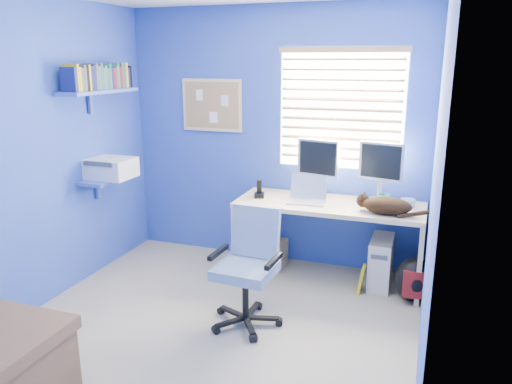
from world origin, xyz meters
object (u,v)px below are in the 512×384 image
(tower_pc, at_px, (381,262))
(office_chair, at_px, (248,282))
(laptop, at_px, (307,191))
(desk, at_px, (328,241))
(cat, at_px, (387,206))

(tower_pc, bearing_deg, office_chair, -131.91)
(tower_pc, height_order, office_chair, office_chair)
(tower_pc, bearing_deg, laptop, -174.17)
(desk, distance_m, cat, 0.70)
(desk, distance_m, office_chair, 1.08)
(laptop, bearing_deg, office_chair, -108.23)
(cat, bearing_deg, tower_pc, 114.13)
(cat, height_order, tower_pc, cat)
(cat, distance_m, tower_pc, 0.62)
(laptop, xyz_separation_m, office_chair, (-0.22, -0.94, -0.51))
(office_chair, bearing_deg, desk, 67.05)
(laptop, distance_m, office_chair, 1.10)
(tower_pc, distance_m, office_chair, 1.36)
(laptop, xyz_separation_m, cat, (0.72, -0.12, -0.04))
(laptop, relative_size, office_chair, 0.37)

